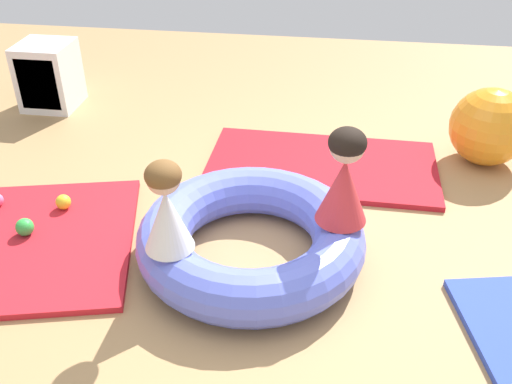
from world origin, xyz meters
TOP-DOWN VIEW (x-y plane):
  - ground_plane at (0.00, 0.00)m, footprint 8.00×8.00m
  - gym_mat_near_left at (0.21, 1.03)m, footprint 1.66×0.92m
  - inflatable_cushion at (-0.15, -0.06)m, footprint 1.30×1.30m
  - child_in_white at (-0.52, -0.39)m, footprint 0.35×0.35m
  - child_in_red at (0.34, -0.02)m, footprint 0.38×0.38m
  - play_ball_green at (-1.51, -0.08)m, footprint 0.11×0.11m
  - play_ball_yellow at (-1.40, 0.21)m, footprint 0.10×0.10m
  - exercise_ball_large at (1.38, 1.31)m, footprint 0.56×0.56m
  - storage_cube at (-2.19, 1.76)m, footprint 0.44×0.44m

SIDE VIEW (x-z plane):
  - ground_plane at x=0.00m, z-range 0.00..0.00m
  - gym_mat_near_left at x=0.21m, z-range 0.00..0.04m
  - play_ball_yellow at x=-1.40m, z-range 0.04..0.14m
  - play_ball_green at x=-1.51m, z-range 0.04..0.15m
  - inflatable_cushion at x=-0.15m, z-range 0.00..0.30m
  - storage_cube at x=-2.19m, z-range 0.00..0.56m
  - exercise_ball_large at x=1.38m, z-range 0.00..0.56m
  - child_in_white at x=-0.52m, z-range 0.29..0.79m
  - child_in_red at x=0.34m, z-range 0.29..0.84m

